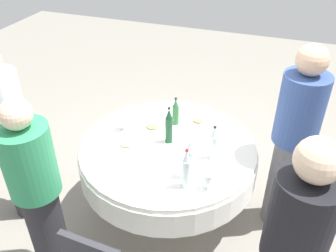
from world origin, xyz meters
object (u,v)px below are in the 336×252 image
(dining_table, at_px, (168,158))
(person_mid, at_px, (293,140))
(bottle_clear_inner, at_px, (189,161))
(bottle_green_left, at_px, (176,112))
(bottle_dark_green_rear, at_px, (169,126))
(wine_glass_far, at_px, (122,120))
(wine_glass_mid, at_px, (208,179))
(bottle_clear_far, at_px, (214,144))
(plate_near, at_px, (153,164))
(plate_north, at_px, (198,122))
(plate_right, at_px, (152,128))
(bottle_clear_mid, at_px, (186,170))
(person_left, at_px, (37,192))
(person_inner, at_px, (10,136))
(plate_front, at_px, (127,145))

(dining_table, distance_m, person_mid, 1.03)
(bottle_clear_inner, distance_m, bottle_green_left, 0.72)
(bottle_dark_green_rear, distance_m, wine_glass_far, 0.45)
(dining_table, distance_m, wine_glass_mid, 0.64)
(bottle_clear_inner, height_order, bottle_clear_far, bottle_clear_inner)
(plate_near, xyz_separation_m, plate_north, (0.17, 0.68, 0.00))
(bottle_clear_inner, distance_m, plate_right, 0.70)
(dining_table, height_order, person_mid, person_mid)
(bottle_dark_green_rear, bearing_deg, plate_north, 66.48)
(plate_right, bearing_deg, dining_table, -40.05)
(bottle_dark_green_rear, xyz_separation_m, plate_north, (0.15, 0.35, -0.14))
(bottle_clear_far, bearing_deg, person_mid, 23.94)
(bottle_clear_mid, bearing_deg, wine_glass_mid, 10.03)
(wine_glass_far, bearing_deg, dining_table, -10.18)
(bottle_clear_mid, height_order, plate_north, bottle_clear_mid)
(bottle_clear_mid, relative_size, person_mid, 0.20)
(person_left, relative_size, person_mid, 0.91)
(bottle_clear_inner, distance_m, person_inner, 1.49)
(bottle_clear_mid, bearing_deg, bottle_dark_green_rear, 121.73)
(bottle_green_left, height_order, wine_glass_far, bottle_green_left)
(plate_near, height_order, person_inner, person_inner)
(bottle_green_left, distance_m, plate_near, 0.62)
(plate_right, bearing_deg, person_inner, -148.50)
(wine_glass_mid, distance_m, plate_near, 0.48)
(person_left, bearing_deg, bottle_clear_far, -104.88)
(bottle_dark_green_rear, bearing_deg, wine_glass_far, 175.75)
(person_left, bearing_deg, plate_near, -100.10)
(dining_table, bearing_deg, bottle_dark_green_rear, 100.00)
(bottle_clear_mid, relative_size, plate_near, 1.39)
(wine_glass_far, relative_size, plate_front, 0.52)
(wine_glass_far, distance_m, person_inner, 0.92)
(plate_front, height_order, person_inner, person_inner)
(wine_glass_far, xyz_separation_m, person_mid, (1.42, 0.13, 0.04))
(bottle_clear_mid, bearing_deg, plate_right, 129.43)
(bottle_clear_far, height_order, person_mid, person_mid)
(plate_front, relative_size, plate_right, 1.06)
(bottle_clear_far, distance_m, person_left, 1.32)
(dining_table, xyz_separation_m, plate_right, (-0.21, 0.18, 0.16))
(bottle_green_left, bearing_deg, person_left, -116.82)
(bottle_dark_green_rear, relative_size, person_left, 0.22)
(bottle_clear_inner, xyz_separation_m, person_mid, (0.70, 0.53, -0.01))
(plate_front, relative_size, person_inner, 0.16)
(bottle_clear_far, bearing_deg, wine_glass_mid, -82.29)
(wine_glass_far, distance_m, person_left, 0.97)
(plate_front, xyz_separation_m, person_mid, (1.28, 0.34, 0.13))
(bottle_clear_inner, bearing_deg, plate_near, 173.21)
(dining_table, height_order, bottle_clear_far, bottle_clear_far)
(bottle_clear_mid, distance_m, plate_front, 0.68)
(wine_glass_far, relative_size, plate_north, 0.67)
(bottle_clear_mid, relative_size, plate_right, 1.35)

